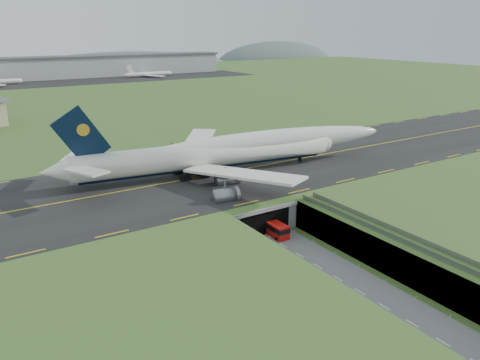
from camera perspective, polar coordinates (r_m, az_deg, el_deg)
ground at (r=90.56m, az=6.05°, el=-8.51°), size 900.00×900.00×0.00m
airfield_deck at (r=89.27m, az=6.11°, el=-6.78°), size 800.00×800.00×6.00m
trench_road at (r=85.48m, az=9.22°, el=-10.27°), size 12.00×75.00×0.20m
taxiway at (r=113.96m, az=-4.19°, el=0.48°), size 800.00×44.00×0.18m
tunnel_portal at (r=101.61m, az=0.25°, el=-3.32°), size 17.00×22.30×6.00m
guideway at (r=83.77m, az=20.46°, el=-7.86°), size 3.00×53.00×7.05m
jumbo_jet at (r=116.91m, az=-0.89°, el=3.59°), size 90.08×58.28×19.47m
shuttle_tram at (r=95.56m, az=4.26°, el=-5.94°), size 2.76×6.98×2.85m
cargo_terminal at (r=366.82m, az=-25.07°, el=12.19°), size 320.00×67.00×15.60m
distant_hills at (r=508.18m, az=-19.74°, el=11.91°), size 700.00×91.00×60.00m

